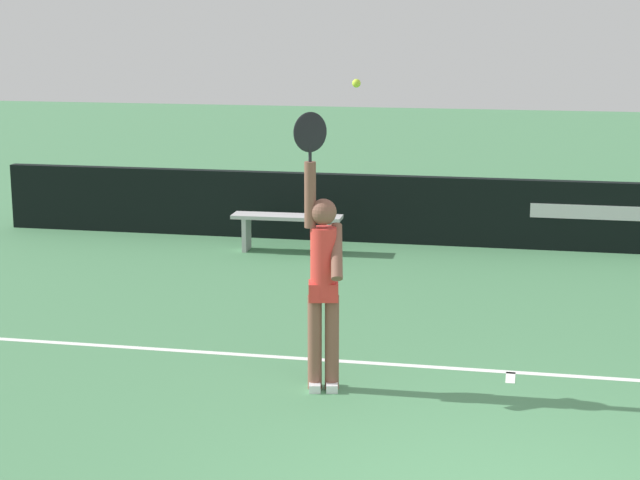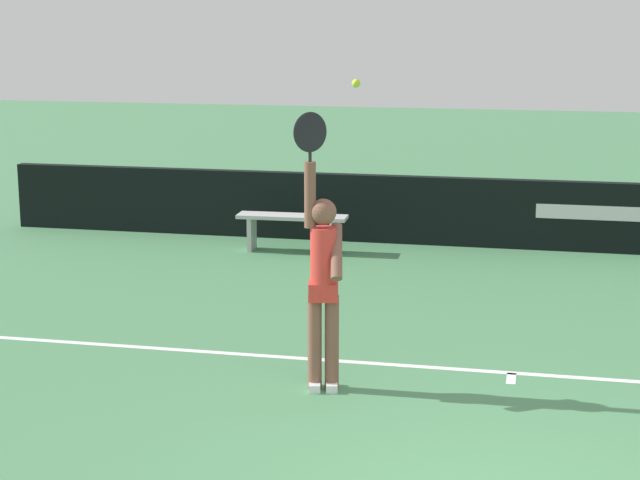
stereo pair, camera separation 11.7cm
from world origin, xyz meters
TOP-DOWN VIEW (x-y plane):
  - back_wall at (0.01, 8.25)m, footprint 15.37×0.18m
  - tennis_player at (-1.62, 2.13)m, footprint 0.48×0.41m
  - tennis_ball at (-1.32, 2.05)m, footprint 0.07×0.07m
  - courtside_bench_near at (-3.16, 7.37)m, footprint 1.53×0.40m

SIDE VIEW (x-z plane):
  - courtside_bench_near at x=-3.16m, z-range 0.13..0.65m
  - back_wall at x=0.01m, z-range 0.00..0.97m
  - tennis_player at x=-1.62m, z-range -0.21..2.24m
  - tennis_ball at x=-1.32m, z-range 2.65..2.72m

